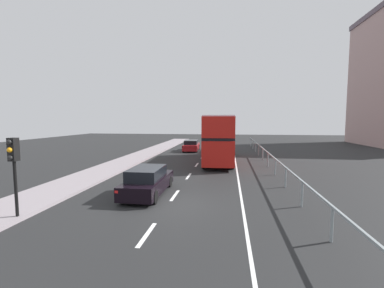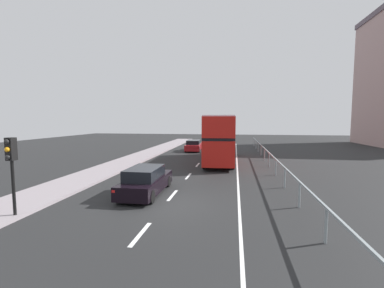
{
  "view_description": "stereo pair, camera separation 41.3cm",
  "coord_description": "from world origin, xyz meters",
  "px_view_note": "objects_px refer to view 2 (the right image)",
  "views": [
    {
      "loc": [
        2.74,
        -11.97,
        3.92
      ],
      "look_at": [
        0.11,
        6.95,
        2.17
      ],
      "focal_mm": 24.71,
      "sensor_mm": 36.0,
      "label": 1
    },
    {
      "loc": [
        3.15,
        -11.91,
        3.92
      ],
      "look_at": [
        0.11,
        6.95,
        2.17
      ],
      "focal_mm": 24.71,
      "sensor_mm": 36.0,
      "label": 2
    }
  ],
  "objects_px": {
    "hatchback_car_near": "(146,181)",
    "sedan_car_ahead": "(194,146)",
    "double_decker_bus_red": "(219,137)",
    "traffic_signal_pole": "(11,157)"
  },
  "relations": [
    {
      "from": "traffic_signal_pole",
      "to": "sedan_car_ahead",
      "type": "relative_size",
      "value": 0.67
    },
    {
      "from": "double_decker_bus_red",
      "to": "hatchback_car_near",
      "type": "height_order",
      "value": "double_decker_bus_red"
    },
    {
      "from": "double_decker_bus_red",
      "to": "traffic_signal_pole",
      "type": "height_order",
      "value": "double_decker_bus_red"
    },
    {
      "from": "traffic_signal_pole",
      "to": "sedan_car_ahead",
      "type": "height_order",
      "value": "traffic_signal_pole"
    },
    {
      "from": "hatchback_car_near",
      "to": "sedan_car_ahead",
      "type": "distance_m",
      "value": 19.7
    },
    {
      "from": "double_decker_bus_red",
      "to": "sedan_car_ahead",
      "type": "xyz_separation_m",
      "value": [
        -3.68,
        8.05,
        -1.62
      ]
    },
    {
      "from": "double_decker_bus_red",
      "to": "sedan_car_ahead",
      "type": "relative_size",
      "value": 2.36
    },
    {
      "from": "double_decker_bus_red",
      "to": "hatchback_car_near",
      "type": "distance_m",
      "value": 12.18
    },
    {
      "from": "traffic_signal_pole",
      "to": "sedan_car_ahead",
      "type": "distance_m",
      "value": 24.24
    },
    {
      "from": "hatchback_car_near",
      "to": "sedan_car_ahead",
      "type": "relative_size",
      "value": 0.99
    }
  ]
}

